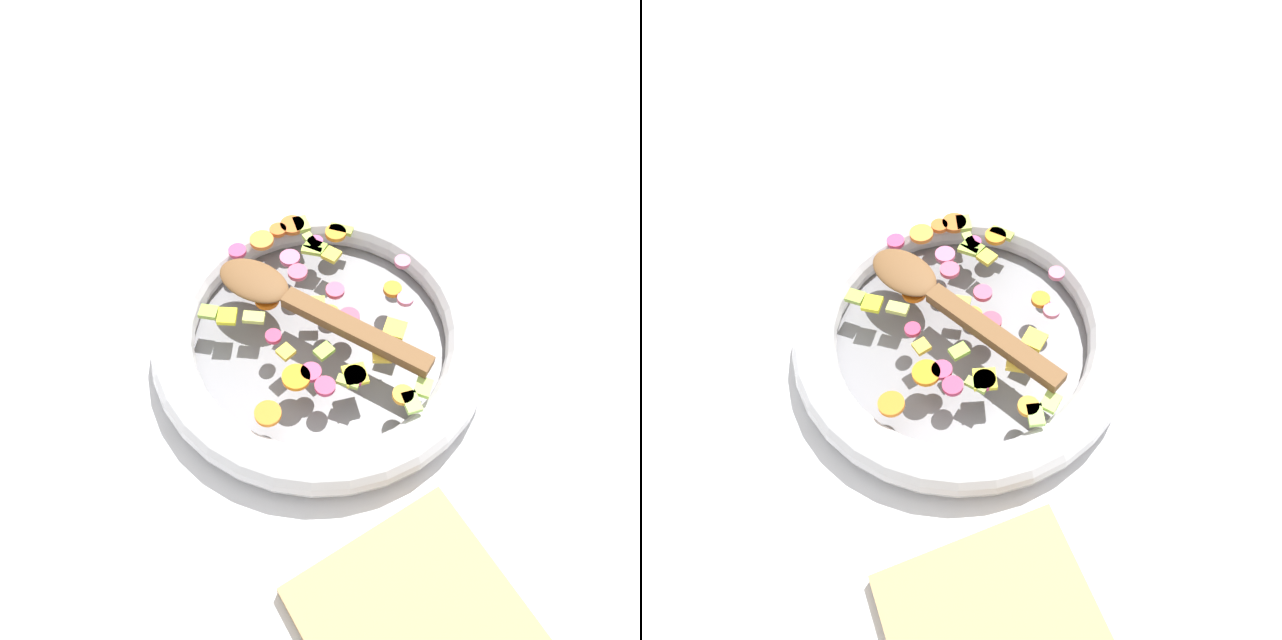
# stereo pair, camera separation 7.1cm
# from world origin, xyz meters

# --- Properties ---
(ground_plane) EXTENTS (4.00, 4.00, 0.00)m
(ground_plane) POSITION_xyz_m (0.00, 0.00, 0.00)
(ground_plane) COLOR silver
(skillet) EXTENTS (0.39, 0.39, 0.05)m
(skillet) POSITION_xyz_m (0.00, 0.00, 0.02)
(skillet) COLOR slate
(skillet) RESTS_ON ground_plane
(chopped_vegetables) EXTENTS (0.32, 0.26, 0.01)m
(chopped_vegetables) POSITION_xyz_m (0.02, -0.01, 0.05)
(chopped_vegetables) COLOR orange
(chopped_vegetables) RESTS_ON skillet
(wooden_spoon) EXTENTS (0.26, 0.16, 0.01)m
(wooden_spoon) POSITION_xyz_m (0.03, 0.01, 0.06)
(wooden_spoon) COLOR brown
(wooden_spoon) RESTS_ON chopped_vegetables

